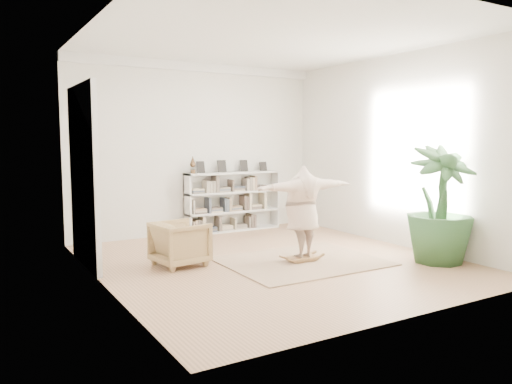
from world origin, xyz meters
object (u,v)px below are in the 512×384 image
(person, at_px, (302,209))
(houseplant, at_px, (440,204))
(bookshelf, at_px, (233,202))
(armchair, at_px, (180,243))
(rocker_board, at_px, (302,258))

(person, distance_m, houseplant, 2.23)
(houseplant, bearing_deg, bookshelf, 110.16)
(bookshelf, bearing_deg, person, -96.53)
(person, xyz_separation_m, houseplant, (1.91, -1.15, 0.08))
(bookshelf, xyz_separation_m, person, (-0.35, -3.09, 0.24))
(bookshelf, relative_size, person, 1.19)
(armchair, distance_m, rocker_board, 2.00)
(houseplant, bearing_deg, person, 148.98)
(bookshelf, relative_size, houseplant, 1.15)
(armchair, height_order, rocker_board, armchair)
(rocker_board, height_order, houseplant, houseplant)
(armchair, relative_size, person, 0.43)
(armchair, height_order, person, person)
(bookshelf, distance_m, armchair, 3.15)
(rocker_board, height_order, person, person)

